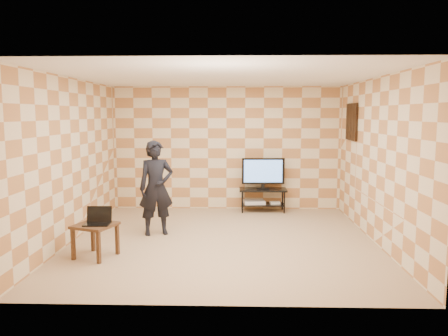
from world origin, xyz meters
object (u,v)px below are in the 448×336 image
(tv_stand, at_px, (263,195))
(tv, at_px, (263,172))
(side_table, at_px, (95,230))
(person, at_px, (156,188))

(tv_stand, bearing_deg, tv, -92.51)
(side_table, distance_m, person, 1.49)
(side_table, relative_size, person, 0.41)
(tv, bearing_deg, side_table, -130.39)
(tv_stand, height_order, side_table, same)
(tv, xyz_separation_m, side_table, (-2.65, -3.11, -0.46))
(tv_stand, relative_size, person, 0.61)
(tv, height_order, person, person)
(tv, relative_size, side_table, 1.35)
(tv_stand, bearing_deg, side_table, -130.37)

